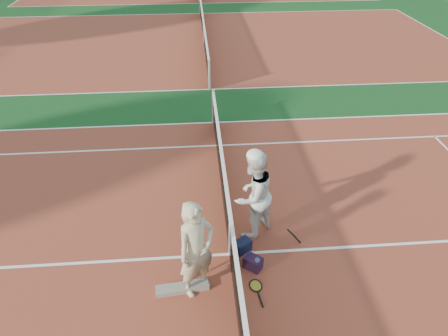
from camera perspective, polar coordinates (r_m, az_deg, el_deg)
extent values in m
plane|color=#103C17|center=(8.08, 0.86, -12.22)|extent=(130.00, 130.00, 0.00)
cube|color=brown|center=(8.07, 0.86, -12.21)|extent=(23.77, 10.97, 0.01)
cube|color=brown|center=(19.88, -2.87, 17.49)|extent=(23.77, 10.97, 0.01)
imported|color=#C3B797|center=(6.83, -3.97, -11.61)|extent=(0.85, 0.79, 1.94)
imported|color=silver|center=(7.92, 4.15, -3.85)|extent=(1.20, 1.18, 1.95)
cube|color=black|center=(8.06, 2.64, -11.06)|extent=(0.40, 0.37, 0.26)
cube|color=black|center=(7.77, 4.16, -13.35)|extent=(0.40, 0.38, 0.27)
cube|color=slate|center=(7.52, -5.97, -16.66)|extent=(0.97, 0.33, 0.10)
cylinder|color=silver|center=(7.71, 4.72, -13.65)|extent=(0.09, 0.09, 0.30)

